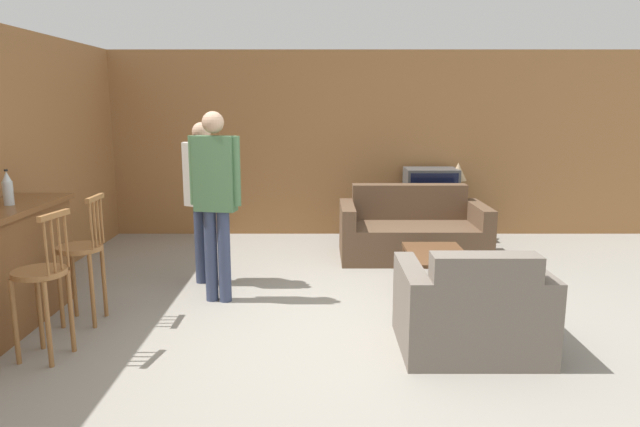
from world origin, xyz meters
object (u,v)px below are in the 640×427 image
(tv, at_px, (428,185))
(person_by_window, at_px, (201,194))
(couch_far, at_px, (409,233))
(tv_unit, at_px, (427,220))
(person_by_counter, at_px, (213,194))
(armchair_near, at_px, (469,312))
(bottle, at_px, (4,189))
(coffee_table, at_px, (434,258))
(table_lamp, at_px, (455,173))
(bar_chair_near, at_px, (39,284))
(bar_chair_mid, at_px, (79,258))

(tv, relative_size, person_by_window, 0.42)
(couch_far, distance_m, person_by_window, 2.65)
(tv_unit, height_order, person_by_counter, person_by_counter)
(armchair_near, xyz_separation_m, bottle, (-3.79, 0.61, 0.86))
(couch_far, relative_size, coffee_table, 1.95)
(tv_unit, relative_size, table_lamp, 1.86)
(bar_chair_near, xyz_separation_m, person_by_counter, (1.06, 1.26, 0.46))
(tv, bearing_deg, person_by_counter, -134.66)
(bar_chair_near, distance_m, person_by_window, 2.02)
(armchair_near, distance_m, person_by_counter, 2.52)
(tv_unit, bearing_deg, bar_chair_near, -133.20)
(bar_chair_mid, bearing_deg, armchair_near, -10.23)
(coffee_table, relative_size, person_by_window, 0.54)
(bar_chair_mid, distance_m, table_lamp, 5.01)
(bar_chair_mid, xyz_separation_m, bottle, (-0.60, 0.04, 0.59))
(coffee_table, xyz_separation_m, person_by_window, (-2.37, 0.25, 0.62))
(person_by_counter, bearing_deg, person_by_window, 112.18)
(tv_unit, bearing_deg, table_lamp, -0.00)
(armchair_near, relative_size, person_by_window, 0.64)
(bar_chair_near, height_order, bar_chair_mid, same)
(bar_chair_near, height_order, tv_unit, bar_chair_near)
(armchair_near, xyz_separation_m, tv, (0.37, 3.65, 0.45))
(tv, height_order, person_by_counter, person_by_counter)
(bar_chair_near, xyz_separation_m, bar_chair_mid, (0.00, 0.71, 0.00))
(couch_far, bearing_deg, bar_chair_near, -137.95)
(bar_chair_near, xyz_separation_m, bottle, (-0.60, 0.75, 0.59))
(tv_unit, bearing_deg, armchair_near, -95.79)
(bottle, xyz_separation_m, table_lamp, (4.53, 3.04, -0.24))
(bar_chair_mid, height_order, tv, bar_chair_mid)
(bar_chair_mid, distance_m, tv, 4.71)
(couch_far, distance_m, armchair_near, 2.72)
(bottle, relative_size, table_lamp, 0.56)
(armchair_near, distance_m, person_by_window, 2.95)
(armchair_near, distance_m, table_lamp, 3.78)
(tv, relative_size, table_lamp, 1.30)
(bar_chair_near, bearing_deg, person_by_counter, 49.90)
(bar_chair_near, bearing_deg, couch_far, 42.05)
(bar_chair_mid, bearing_deg, person_by_counter, 27.19)
(couch_far, height_order, person_by_window, person_by_window)
(bottle, xyz_separation_m, person_by_window, (1.43, 1.04, -0.21))
(coffee_table, height_order, tv_unit, tv_unit)
(coffee_table, distance_m, table_lamp, 2.44)
(couch_far, xyz_separation_m, tv_unit, (0.39, 0.94, -0.04))
(bar_chair_near, height_order, armchair_near, bar_chair_near)
(bar_chair_near, bearing_deg, person_by_window, 64.90)
(bar_chair_mid, bearing_deg, bar_chair_near, -90.02)
(armchair_near, relative_size, person_by_counter, 0.60)
(tv_unit, relative_size, tv, 1.43)
(bottle, height_order, person_by_window, person_by_window)
(couch_far, xyz_separation_m, person_by_window, (-2.33, -1.07, 0.66))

